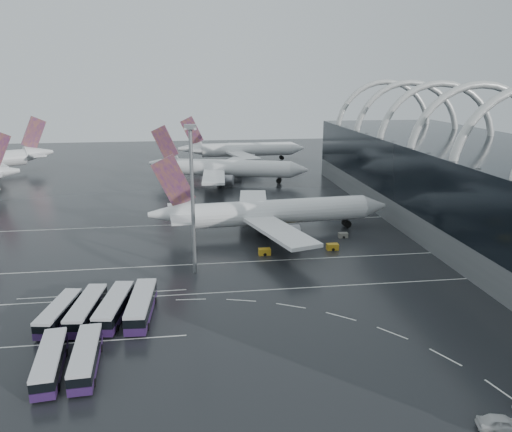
{
  "coord_description": "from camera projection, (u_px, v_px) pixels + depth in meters",
  "views": [
    {
      "loc": [
        -8.76,
        -80.9,
        35.78
      ],
      "look_at": [
        5.1,
        20.67,
        7.0
      ],
      "focal_mm": 35.0,
      "sensor_mm": 36.0,
      "label": 1
    }
  ],
  "objects": [
    {
      "name": "bus_row_near_b",
      "position": [
        86.0,
        310.0,
        75.37
      ],
      "size": [
        4.35,
        13.22,
        3.19
      ],
      "rotation": [
        0.0,
        0.0,
        1.46
      ],
      "color": "#331544",
      "rests_on": "ground"
    },
    {
      "name": "van_curve_b",
      "position": [
        502.0,
        424.0,
        51.96
      ],
      "size": [
        5.47,
        3.22,
        1.75
      ],
      "primitive_type": "imported",
      "rotation": [
        0.0,
        0.0,
        1.33
      ],
      "color": "silver",
      "rests_on": "ground"
    },
    {
      "name": "ground",
      "position": [
        243.0,
        287.0,
        87.98
      ],
      "size": [
        420.0,
        420.0,
        0.0
      ],
      "primitive_type": "plane",
      "color": "black",
      "rests_on": "ground"
    },
    {
      "name": "bus_row_far_b",
      "position": [
        86.0,
        357.0,
        62.76
      ],
      "size": [
        3.55,
        12.65,
        3.08
      ],
      "rotation": [
        0.0,
        0.0,
        1.63
      ],
      "color": "#331544",
      "rests_on": "ground"
    },
    {
      "name": "gse_cart_belly_a",
      "position": [
        332.0,
        247.0,
        106.46
      ],
      "size": [
        2.45,
        1.45,
        1.34
      ],
      "primitive_type": "cube",
      "color": "gold",
      "rests_on": "ground"
    },
    {
      "name": "bus_bay_line_south",
      "position": [
        85.0,
        342.0,
        69.59
      ],
      "size": [
        28.0,
        0.25,
        0.01
      ],
      "primitive_type": "cube",
      "color": "silver",
      "rests_on": "ground"
    },
    {
      "name": "bus_row_near_c",
      "position": [
        114.0,
        307.0,
        76.14
      ],
      "size": [
        4.77,
        13.56,
        3.27
      ],
      "rotation": [
        0.0,
        0.0,
        1.43
      ],
      "color": "#331544",
      "rests_on": "ground"
    },
    {
      "name": "lane_marking_far",
      "position": [
        226.0,
        223.0,
        126.14
      ],
      "size": [
        120.0,
        0.25,
        0.01
      ],
      "primitive_type": "cube",
      "color": "silver",
      "rests_on": "ground"
    },
    {
      "name": "bus_bay_line_north",
      "position": [
        103.0,
        294.0,
        84.86
      ],
      "size": [
        28.0,
        0.25,
        0.01
      ],
      "primitive_type": "cube",
      "color": "silver",
      "rests_on": "ground"
    },
    {
      "name": "lane_marking_near",
      "position": [
        245.0,
        291.0,
        86.07
      ],
      "size": [
        120.0,
        0.25,
        0.01
      ],
      "primitive_type": "cube",
      "color": "silver",
      "rests_on": "ground"
    },
    {
      "name": "airliner_main",
      "position": [
        269.0,
        213.0,
        116.85
      ],
      "size": [
        57.54,
        50.29,
        19.48
      ],
      "rotation": [
        0.0,
        0.0,
        0.08
      ],
      "color": "white",
      "rests_on": "ground"
    },
    {
      "name": "gse_cart_belly_c",
      "position": [
        265.0,
        252.0,
        103.45
      ],
      "size": [
        2.48,
        1.46,
        1.35
      ],
      "primitive_type": "cube",
      "color": "gold",
      "rests_on": "ground"
    },
    {
      "name": "airliner_gate_c",
      "position": [
        240.0,
        150.0,
        216.1
      ],
      "size": [
        55.35,
        51.1,
        19.74
      ],
      "rotation": [
        0.0,
        0.0,
        0.05
      ],
      "color": "white",
      "rests_on": "ground"
    },
    {
      "name": "terminal",
      "position": [
        505.0,
        191.0,
        111.98
      ],
      "size": [
        42.0,
        160.0,
        34.9
      ],
      "color": "slate",
      "rests_on": "ground"
    },
    {
      "name": "bus_row_near_d",
      "position": [
        141.0,
        305.0,
        76.54
      ],
      "size": [
        3.97,
        14.01,
        3.41
      ],
      "rotation": [
        0.0,
        0.0,
        1.51
      ],
      "color": "#331544",
      "rests_on": "ground"
    },
    {
      "name": "gse_cart_belly_d",
      "position": [
        343.0,
        235.0,
        114.55
      ],
      "size": [
        2.11,
        1.24,
        1.15
      ],
      "primitive_type": "cube",
      "color": "slate",
      "rests_on": "ground"
    },
    {
      "name": "bus_row_near_a",
      "position": [
        59.0,
        313.0,
        74.62
      ],
      "size": [
        4.69,
        12.27,
        2.95
      ],
      "rotation": [
        0.0,
        0.0,
        1.4
      ],
      "color": "#331544",
      "rests_on": "ground"
    },
    {
      "name": "lane_marking_mid",
      "position": [
        237.0,
        262.0,
        99.43
      ],
      "size": [
        120.0,
        0.25,
        0.01
      ],
      "primitive_type": "cube",
      "color": "silver",
      "rests_on": "ground"
    },
    {
      "name": "airliner_gate_b",
      "position": [
        225.0,
        168.0,
        173.35
      ],
      "size": [
        55.54,
        49.25,
        19.57
      ],
      "rotation": [
        0.0,
        0.0,
        -0.28
      ],
      "color": "white",
      "rests_on": "ground"
    },
    {
      "name": "gse_cart_belly_e",
      "position": [
        292.0,
        230.0,
        118.43
      ],
      "size": [
        2.22,
        1.31,
        1.21
      ],
      "primitive_type": "cube",
      "color": "gold",
      "rests_on": "ground"
    },
    {
      "name": "bus_row_far_a",
      "position": [
        50.0,
        362.0,
        61.76
      ],
      "size": [
        4.06,
        12.64,
        3.06
      ],
      "rotation": [
        0.0,
        0.0,
        1.67
      ],
      "color": "#331544",
      "rests_on": "ground"
    },
    {
      "name": "floodlight_mast",
      "position": [
        192.0,
        182.0,
        89.67
      ],
      "size": [
        2.12,
        2.12,
        27.67
      ],
      "color": "gray",
      "rests_on": "ground"
    }
  ]
}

